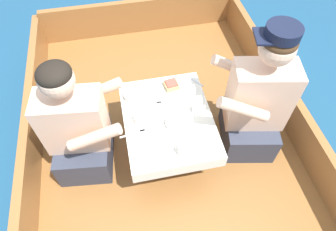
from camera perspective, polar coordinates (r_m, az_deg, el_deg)
name	(u,v)px	position (r m, az deg, el deg)	size (l,w,h in m)	color
ground_plane	(166,152)	(2.62, -0.45, -7.02)	(60.00, 60.00, 0.00)	navy
boat_deck	(166,144)	(2.51, -0.47, -5.47)	(2.03, 2.81, 0.27)	brown
gunwale_port	(31,147)	(2.37, -24.65, -5.44)	(0.06, 2.81, 0.30)	#936033
gunwale_starboard	(286,104)	(2.57, 21.58, 2.07)	(0.06, 2.81, 0.30)	#936033
bow_coaming	(139,16)	(3.24, -5.58, 18.36)	(1.91, 0.06, 0.35)	#936033
cockpit_table	(168,121)	(2.07, 0.00, -1.01)	(0.60, 0.76, 0.37)	#B2B2B7
person_port	(78,130)	(2.05, -16.72, -2.61)	(0.56, 0.49, 0.95)	#333847
person_starboard	(256,104)	(2.12, 16.42, 2.16)	(0.58, 0.53, 1.05)	#333847
plate_sandwich	(171,87)	(2.20, 0.65, 5.37)	(0.18, 0.18, 0.01)	silver
plate_bread	(158,152)	(1.88, -1.87, -6.90)	(0.16, 0.16, 0.01)	silver
sandwich	(171,85)	(2.18, 0.65, 5.85)	(0.11, 0.11, 0.05)	tan
bowl_port_near	(134,95)	(2.15, -6.53, 3.95)	(0.14, 0.14, 0.04)	silver
bowl_starboard_near	(176,122)	(1.98, 1.63, -1.20)	(0.15, 0.15, 0.04)	silver
bowl_center_far	(144,117)	(2.01, -4.50, -0.26)	(0.14, 0.14, 0.04)	silver
coffee_cup_port	(197,108)	(2.05, 5.62, 1.38)	(0.10, 0.07, 0.05)	silver
coffee_cup_starboard	(184,149)	(1.85, 2.98, -6.46)	(0.10, 0.07, 0.07)	silver
utensil_spoon_starboard	(160,125)	(1.99, -1.63, -1.86)	(0.07, 0.16, 0.01)	silver
utensil_knife_starboard	(193,127)	(1.99, 4.69, -2.21)	(0.04, 0.17, 0.00)	silver
utensil_fork_starboard	(166,102)	(2.11, -0.37, 2.60)	(0.17, 0.04, 0.00)	silver
utensil_fork_port	(135,133)	(1.97, -6.29, -3.31)	(0.17, 0.05, 0.00)	silver
utensil_spoon_port	(191,79)	(2.27, 4.35, 6.96)	(0.12, 0.14, 0.01)	silver
utensil_knife_port	(186,105)	(2.10, 3.36, 1.92)	(0.17, 0.03, 0.00)	silver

